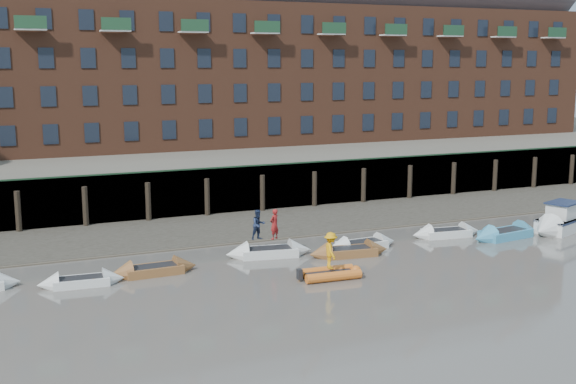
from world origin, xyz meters
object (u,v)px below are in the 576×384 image
person_rower_b (258,225)px  rowboat_2 (154,270)px  rib_tender (332,273)px  person_rower_a (274,224)px  rowboat_7 (506,234)px  rowboat_1 (81,281)px  rowboat_4 (349,252)px  rowboat_3 (269,252)px  motor_launch (558,223)px  rowboat_6 (446,233)px  person_rib_crew (331,250)px  rowboat_5 (362,245)px

person_rower_b → rowboat_2: bearing=-178.4°
rib_tender → person_rower_a: size_ratio=1.88×
rowboat_2 → rowboat_7: (20.95, -0.82, 0.03)m
rowboat_1 → rowboat_4: (14.04, -0.23, 0.03)m
rowboat_1 → rowboat_3: bearing=11.8°
rowboat_3 → person_rower_b: (-0.48, 0.30, 1.50)m
motor_launch → person_rower_b: size_ratio=3.63×
rowboat_1 → rowboat_2: bearing=11.8°
rowboat_3 → motor_launch: (18.44, -1.74, 0.35)m
rowboat_6 → person_rib_crew: (-10.13, -4.83, 1.16)m
rowboat_5 → motor_launch: motor_launch is taller
rib_tender → rowboat_7: bearing=16.6°
rowboat_3 → person_rower_b: size_ratio=2.96×
rowboat_2 → person_rower_b: (5.99, 1.17, 1.51)m
person_rower_b → rowboat_6: bearing=-11.0°
rowboat_3 → rowboat_7: rowboat_7 is taller
rowboat_6 → motor_launch: 7.21m
rowboat_1 → person_rib_crew: person_rib_crew is taller
rowboat_7 → rib_tender: size_ratio=1.66×
rowboat_5 → rowboat_7: (9.07, -1.17, 0.03)m
rowboat_3 → person_rower_b: person_rower_b is taller
rowboat_5 → person_rib_crew: bearing=-136.7°
rowboat_6 → rowboat_7: bearing=-22.1°
rowboat_2 → rowboat_4: rowboat_4 is taller
rowboat_6 → rowboat_2: bearing=-170.5°
rowboat_2 → rowboat_3: rowboat_3 is taller
person_rower_b → rowboat_5: bearing=-17.4°
rowboat_7 → person_rib_crew: person_rib_crew is taller
person_rib_crew → rowboat_2: bearing=75.4°
rowboat_4 → person_rib_crew: size_ratio=2.59×
rowboat_2 → rowboat_6: (17.91, 0.86, 0.00)m
rowboat_4 → person_rib_crew: (-2.72, -3.27, 1.16)m
person_rower_a → rowboat_4: bearing=127.1°
rowboat_3 → person_rower_a: 1.54m
rowboat_5 → rowboat_1: bearing=179.8°
rowboat_5 → person_rower_a: size_ratio=2.66×
motor_launch → person_rower_b: (-18.92, 2.04, 1.14)m
motor_launch → person_rower_a: (-18.10, 1.79, 1.15)m
rowboat_3 → rowboat_7: (14.49, -1.69, 0.01)m
rowboat_1 → rowboat_3: 10.09m
rowboat_6 → person_rib_crew: bearing=-147.8°
rowboat_5 → rowboat_7: size_ratio=0.85×
person_rower_a → person_rower_b: (-0.82, 0.25, -0.01)m
rowboat_2 → rowboat_6: rowboat_6 is taller
person_rib_crew → rowboat_3: bearing=27.6°
rowboat_6 → person_rower_a: (-11.11, 0.06, 1.52)m
rowboat_1 → rowboat_7: 24.49m
rowboat_3 → person_rib_crew: size_ratio=2.72×
rowboat_7 → rowboat_1: bearing=170.7°
rowboat_7 → person_rib_crew: 13.60m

